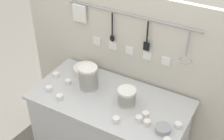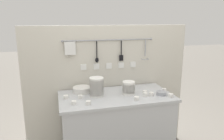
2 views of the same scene
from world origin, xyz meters
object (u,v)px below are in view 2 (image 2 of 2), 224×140
(bowl_stack_nested_right, at_px, (97,87))
(cup_back_right, at_px, (66,97))
(cup_front_left, at_px, (80,97))
(cup_beside_plates, at_px, (171,95))
(cup_back_left, at_px, (145,92))
(plate_stack, at_px, (82,90))
(bowl_stack_tall_left, at_px, (129,88))
(cup_by_caddy, at_px, (74,103))
(cup_mid_row, at_px, (164,90))
(cup_front_right, at_px, (137,98))
(cup_edge_far, at_px, (88,103))
(cup_centre, at_px, (151,94))
(steel_mixing_bowl, at_px, (161,93))
(cup_edge_near, at_px, (145,94))

(bowl_stack_nested_right, bearing_deg, cup_back_right, -179.33)
(bowl_stack_nested_right, distance_m, cup_front_left, 0.21)
(cup_front_left, bearing_deg, cup_beside_plates, -12.08)
(cup_back_left, bearing_deg, cup_front_left, 176.62)
(bowl_stack_nested_right, relative_size, cup_beside_plates, 4.10)
(plate_stack, bearing_deg, bowl_stack_tall_left, -21.40)
(cup_by_caddy, xyz_separation_m, cup_front_left, (0.08, 0.15, 0.00))
(cup_by_caddy, height_order, cup_mid_row, same)
(cup_front_right, height_order, cup_mid_row, same)
(cup_edge_far, bearing_deg, cup_back_left, 12.46)
(cup_centre, distance_m, cup_front_right, 0.22)
(cup_front_right, height_order, cup_by_caddy, same)
(cup_centre, bearing_deg, steel_mixing_bowl, -0.37)
(cup_edge_far, relative_size, cup_beside_plates, 1.00)
(plate_stack, xyz_separation_m, cup_by_caddy, (-0.12, -0.35, -0.01))
(bowl_stack_nested_right, relative_size, plate_stack, 1.02)
(cup_back_left, xyz_separation_m, cup_edge_far, (-0.67, -0.15, 0.00))
(cup_by_caddy, bearing_deg, plate_stack, 70.71)
(cup_mid_row, bearing_deg, cup_back_left, -177.17)
(cup_edge_far, distance_m, cup_front_left, 0.20)
(bowl_stack_nested_right, distance_m, cup_mid_row, 0.79)
(cup_back_left, relative_size, cup_edge_far, 1.00)
(steel_mixing_bowl, distance_m, cup_back_left, 0.18)
(cup_back_left, bearing_deg, cup_back_right, 175.24)
(bowl_stack_nested_right, distance_m, cup_back_right, 0.34)
(cup_by_caddy, bearing_deg, cup_mid_row, 6.47)
(cup_front_right, relative_size, cup_front_left, 1.00)
(cup_edge_near, bearing_deg, cup_mid_row, 15.79)
(plate_stack, xyz_separation_m, cup_beside_plates, (0.91, -0.40, -0.01))
(bowl_stack_nested_right, distance_m, cup_edge_near, 0.54)
(steel_mixing_bowl, relative_size, cup_mid_row, 2.21)
(plate_stack, relative_size, cup_front_right, 4.01)
(bowl_stack_nested_right, bearing_deg, cup_front_left, -169.52)
(cup_back_right, bearing_deg, cup_beside_plates, -11.98)
(bowl_stack_tall_left, distance_m, cup_beside_plates, 0.46)
(plate_stack, bearing_deg, cup_edge_near, -24.95)
(cup_by_caddy, bearing_deg, bowl_stack_tall_left, 13.77)
(cup_front_left, bearing_deg, cup_by_caddy, -118.77)
(cup_centre, height_order, cup_beside_plates, same)
(cup_centre, xyz_separation_m, cup_back_right, (-0.92, 0.14, 0.00))
(cup_edge_far, height_order, cup_by_caddy, same)
(cup_edge_far, xyz_separation_m, cup_back_right, (-0.21, 0.22, 0.00))
(cup_by_caddy, bearing_deg, steel_mixing_bowl, 2.08)
(cup_edge_far, bearing_deg, cup_beside_plates, -0.88)
(cup_edge_near, height_order, cup_by_caddy, same)
(bowl_stack_tall_left, height_order, cup_centre, bowl_stack_tall_left)
(steel_mixing_bowl, height_order, cup_back_left, steel_mixing_bowl)
(plate_stack, xyz_separation_m, steel_mixing_bowl, (0.85, -0.32, -0.01))
(cup_back_left, xyz_separation_m, cup_front_left, (-0.72, 0.04, 0.00))
(cup_back_left, bearing_deg, bowl_stack_tall_left, 165.72)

